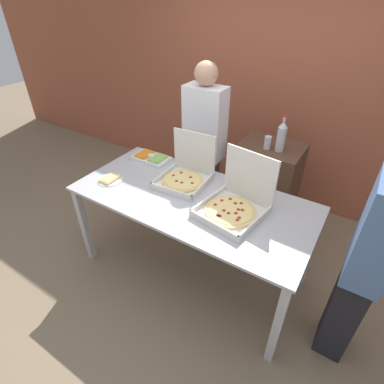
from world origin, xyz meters
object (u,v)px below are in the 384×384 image
paper_plate_front_center (110,179)px  person_guest_cap (204,148)px  veggie_tray (151,158)px  pizza_box_near_right (186,174)px  soda_bottle (281,136)px  soda_can_silver (268,142)px  person_guest_plaid (365,264)px  pizza_box_far_right (235,203)px

paper_plate_front_center → person_guest_cap: size_ratio=0.13×
paper_plate_front_center → person_guest_cap: (0.47, 0.89, 0.06)m
person_guest_cap → paper_plate_front_center: bearing=62.5°
veggie_tray → person_guest_cap: bearing=44.5°
pizza_box_near_right → soda_bottle: (0.60, 0.70, 0.25)m
paper_plate_front_center → soda_bottle: size_ratio=0.67×
soda_can_silver → person_guest_plaid: bearing=-41.7°
paper_plate_front_center → person_guest_cap: bearing=62.5°
paper_plate_front_center → person_guest_plaid: (2.09, 0.13, 0.01)m
pizza_box_near_right → pizza_box_far_right: size_ratio=0.86×
soda_can_silver → soda_bottle: bearing=10.0°
soda_bottle → soda_can_silver: 0.14m
pizza_box_far_right → paper_plate_front_center: size_ratio=2.33×
pizza_box_far_right → person_guest_cap: size_ratio=0.30×
soda_bottle → soda_can_silver: soda_bottle is taller
soda_can_silver → person_guest_cap: bearing=-166.9°
soda_bottle → person_guest_cap: size_ratio=0.19×
pizza_box_far_right → soda_bottle: 0.89m
paper_plate_front_center → soda_bottle: bearing=41.6°
veggie_tray → soda_bottle: bearing=26.1°
pizza_box_near_right → paper_plate_front_center: 0.69m
veggie_tray → soda_can_silver: 1.15m
soda_bottle → soda_can_silver: size_ratio=2.75×
soda_can_silver → veggie_tray: bearing=-152.2°
pizza_box_far_right → paper_plate_front_center: (-1.15, -0.20, -0.07)m
soda_can_silver → person_guest_cap: person_guest_cap is taller
pizza_box_near_right → person_guest_plaid: person_guest_plaid is taller
pizza_box_far_right → person_guest_cap: person_guest_cap is taller
pizza_box_far_right → person_guest_plaid: 0.94m
veggie_tray → soda_bottle: soda_bottle is taller
person_guest_plaid → veggie_tray: bearing=79.4°
veggie_tray → soda_bottle: (1.11, 0.55, 0.30)m
pizza_box_far_right → paper_plate_front_center: pizza_box_far_right is taller
pizza_box_far_right → paper_plate_front_center: 1.17m
soda_bottle → person_guest_plaid: person_guest_plaid is taller
pizza_box_near_right → pizza_box_far_right: pizza_box_far_right is taller
pizza_box_far_right → veggie_tray: (-1.08, 0.31, -0.06)m
paper_plate_front_center → soda_can_silver: 1.51m
pizza_box_far_right → soda_can_silver: size_ratio=4.28×
pizza_box_far_right → soda_can_silver: pizza_box_far_right is taller
pizza_box_far_right → person_guest_cap: bearing=143.6°
soda_bottle → person_guest_plaid: (0.90, -0.92, -0.30)m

